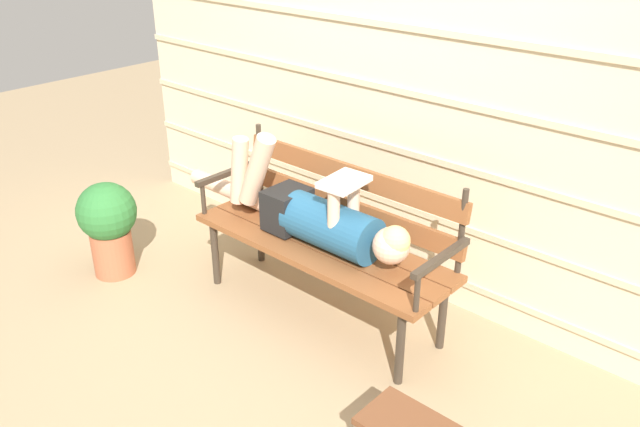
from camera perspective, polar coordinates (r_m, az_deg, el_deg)
ground_plane at (r=3.80m, az=-0.65°, el=-9.01°), size 12.00×12.00×0.00m
house_siding at (r=3.76m, az=6.41°, el=10.89°), size 4.41×0.08×2.41m
park_bench at (r=3.62m, az=0.74°, el=-1.56°), size 1.57×0.50×0.92m
reclining_person at (r=3.55m, az=-0.66°, el=-0.07°), size 1.72×0.26×0.57m
potted_plant at (r=4.25m, az=-17.99°, el=-0.80°), size 0.36×0.36×0.62m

